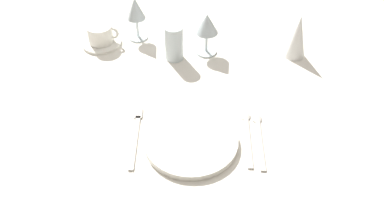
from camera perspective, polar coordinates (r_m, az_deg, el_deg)
ground_plane at (r=1.86m, az=-0.25°, el=-14.12°), size 6.00×6.00×0.00m
dining_table at (r=1.36m, az=-0.33°, el=1.10°), size 1.80×1.11×0.74m
dinner_plate at (r=1.10m, az=-0.12°, el=-4.67°), size 0.25×0.25×0.02m
fork_outer at (r=1.14m, az=-7.87°, el=-3.71°), size 0.02×0.23×0.00m
spoon_soup at (r=1.15m, az=7.71°, el=-3.21°), size 0.03×0.21×0.01m
spoon_dessert at (r=1.15m, az=9.33°, el=-3.53°), size 0.03×0.21×0.01m
saucer_left at (r=1.51m, az=-12.50°, el=8.91°), size 0.14×0.14×0.01m
coffee_cup_left at (r=1.49m, az=-12.65°, el=10.08°), size 0.11×0.09×0.06m
wine_glass_centre at (r=1.46m, az=-7.89°, el=13.28°), size 0.07×0.07×0.16m
wine_glass_left at (r=1.37m, az=2.10°, el=11.41°), size 0.08×0.08×0.15m
drink_tumbler at (r=1.38m, az=-2.51°, el=8.81°), size 0.06×0.06×0.12m
napkin_folded at (r=1.42m, az=14.54°, el=9.66°), size 0.07×0.07×0.15m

